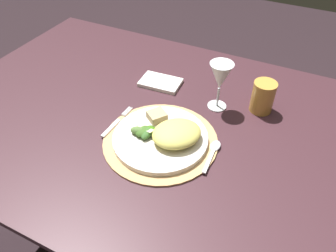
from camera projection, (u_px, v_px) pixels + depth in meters
name	position (u px, v px, depth m)	size (l,w,h in m)	color
ground_plane	(157.00, 234.00, 1.51)	(6.00, 6.00, 0.00)	black
dining_table	(153.00, 146.00, 1.13)	(1.42, 0.97, 0.70)	#3A2027
placemat	(160.00, 141.00, 0.96)	(0.33, 0.33, 0.01)	tan
dinner_plate	(160.00, 138.00, 0.95)	(0.28, 0.28, 0.02)	silver
pasta_serving	(177.00, 134.00, 0.92)	(0.14, 0.12, 0.05)	#DACD5E
salad_greens	(145.00, 131.00, 0.95)	(0.08, 0.07, 0.03)	#396B13
bread_piece	(157.00, 116.00, 0.99)	(0.05, 0.05, 0.02)	tan
fork	(116.00, 123.00, 1.01)	(0.02, 0.15, 0.00)	silver
spoon	(213.00, 150.00, 0.92)	(0.03, 0.13, 0.01)	silver
napkin	(160.00, 82.00, 1.17)	(0.14, 0.09, 0.01)	white
wine_glass	(220.00, 78.00, 1.01)	(0.07, 0.07, 0.16)	silver
amber_tumbler	(263.00, 97.00, 1.04)	(0.07, 0.07, 0.10)	gold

